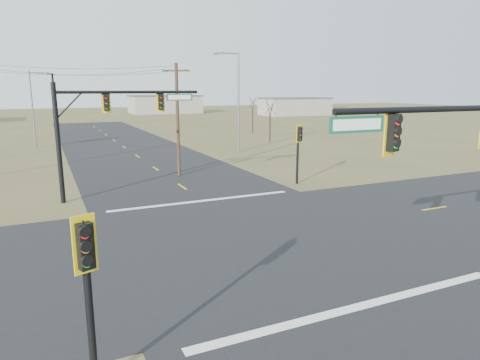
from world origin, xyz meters
name	(u,v)px	position (x,y,z in m)	size (l,w,h in m)	color
ground	(256,237)	(0.00, 0.00, 0.00)	(320.00, 320.00, 0.00)	brown
road_ew	(256,237)	(0.00, 0.00, 0.01)	(160.00, 14.00, 0.02)	black
road_ns	(256,237)	(0.00, 0.00, 0.01)	(14.00, 160.00, 0.02)	black
stop_bar_near	(359,306)	(0.00, -7.50, 0.03)	(12.00, 0.40, 0.01)	silver
stop_bar_far	(203,201)	(0.00, 7.50, 0.03)	(12.00, 0.40, 0.01)	silver
mast_arm_far	(105,116)	(-5.26, 10.86, 5.36)	(9.19, 0.41, 7.44)	black
pedestal_signal_ne	(299,141)	(8.25, 9.31, 3.27)	(0.67, 0.58, 4.49)	black
pedestal_signal_sw	(86,265)	(-8.32, -8.03, 3.19)	(0.66, 0.57, 4.36)	black
utility_pole_near	(178,118)	(1.03, 16.14, 4.72)	(2.08, 0.98, 9.06)	#422E1C
streetlight_a	(236,97)	(11.11, 26.91, 6.22)	(3.10, 0.42, 11.07)	slate
streetlight_c	(34,105)	(-9.63, 39.83, 5.13)	(2.56, 0.38, 9.14)	slate
bare_tree_c	(270,107)	(18.68, 32.82, 4.73)	(2.89, 2.89, 6.02)	black
bare_tree_d	(253,102)	(22.44, 45.64, 4.98)	(2.36, 2.36, 6.19)	black
warehouse_mid	(165,105)	(25.00, 110.00, 2.50)	(20.00, 12.00, 5.00)	gray
warehouse_right	(295,107)	(55.00, 85.00, 2.25)	(18.00, 10.00, 4.50)	gray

